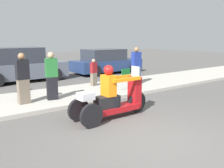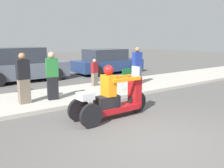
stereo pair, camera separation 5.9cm
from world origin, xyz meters
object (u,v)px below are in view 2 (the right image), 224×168
Objects in this scene: parked_car_lot_center at (21,66)px; folding_chair_curbside at (129,77)px; spectator_by_tree at (137,66)px; spectator_mid_group at (23,79)px; parked_car_lot_left at (107,62)px; spectator_far_back at (95,73)px; motorcycle_trike at (112,99)px; spectator_near_curb at (52,77)px.

folding_chair_curbside is at bearing -63.94° from parked_car_lot_center.
folding_chair_curbside is (-1.07, -0.70, -0.27)m from spectator_by_tree.
parked_car_lot_center is at bearing 74.13° from spectator_mid_group.
spectator_by_tree is 4.52m from parked_car_lot_left.
spectator_by_tree is at bearing -25.36° from spectator_far_back.
spectator_mid_group is at bearing 122.16° from motorcycle_trike.
spectator_near_curb is at bearing -139.72° from parked_car_lot_left.
spectator_by_tree is 0.38× the size of parked_car_lot_left.
motorcycle_trike is 1.46× the size of spectator_by_tree.
parked_car_lot_center is 0.99× the size of parked_car_lot_left.
spectator_mid_group is 0.37× the size of parked_car_lot_left.
spectator_near_curb is at bearing -2.40° from spectator_mid_group.
spectator_far_back is (2.38, 1.18, -0.21)m from spectator_near_curb.
spectator_far_back is at bearing 19.04° from spectator_mid_group.
motorcycle_trike is at bearing -88.59° from parked_car_lot_center.
parked_car_lot_left is (5.05, -0.21, -0.09)m from parked_car_lot_center.
spectator_near_curb is (-4.06, -0.38, -0.02)m from spectator_by_tree.
parked_car_lot_center reaches higher than folding_chair_curbside.
spectator_near_curb is at bearing -95.34° from parked_car_lot_center.
spectator_by_tree reaches higher than parked_car_lot_center.
spectator_near_curb is at bearing -153.69° from spectator_far_back.
parked_car_lot_left is (1.44, 4.28, -0.21)m from spectator_by_tree.
parked_car_lot_center reaches higher than motorcycle_trike.
motorcycle_trike is at bearing -57.84° from spectator_mid_group.
parked_car_lot_center is (1.37, 4.83, -0.10)m from spectator_mid_group.
spectator_near_curb is 7.21m from parked_car_lot_left.
parked_car_lot_center is at bearing 84.66° from spectator_near_curb.
parked_car_lot_left is (2.51, 4.98, 0.06)m from folding_chair_curbside.
motorcycle_trike reaches higher than folding_chair_curbside.
parked_car_lot_center reaches higher than spectator_far_back.
spectator_by_tree is at bearing 3.95° from spectator_mid_group.
parked_car_lot_center is (-1.93, 3.69, 0.11)m from spectator_far_back.
parked_car_lot_left is at bearing -2.34° from parked_car_lot_center.
spectator_far_back is (1.75, 3.61, 0.15)m from motorcycle_trike.
parked_car_lot_left is at bearing 71.37° from spectator_by_tree.
motorcycle_trike is 4.01m from spectator_far_back.
spectator_far_back is at bearing -131.84° from parked_car_lot_left.
spectator_far_back is 0.27× the size of parked_car_lot_center.
motorcycle_trike is 3.16m from folding_chair_curbside.
spectator_mid_group reaches higher than parked_car_lot_left.
folding_chair_curbside is (3.91, -0.36, -0.25)m from spectator_mid_group.
parked_car_lot_center reaches higher than parked_car_lot_left.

